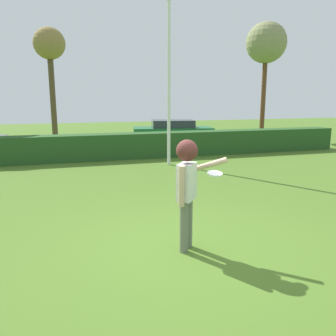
{
  "coord_description": "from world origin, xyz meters",
  "views": [
    {
      "loc": [
        -1.74,
        -4.9,
        2.41
      ],
      "look_at": [
        0.04,
        0.98,
        1.15
      ],
      "focal_mm": 36.69,
      "sensor_mm": 36.0,
      "label": 1
    }
  ],
  "objects": [
    {
      "name": "willow_tree",
      "position": [
        9.78,
        13.44,
        5.46
      ],
      "size": [
        2.34,
        2.34,
        6.71
      ],
      "color": "brown",
      "rests_on": "ground"
    },
    {
      "name": "frisbee",
      "position": [
        0.37,
        -0.33,
        1.31
      ],
      "size": [
        0.23,
        0.23,
        0.06
      ],
      "color": "white"
    },
    {
      "name": "hedge_row",
      "position": [
        0.0,
        8.76,
        0.5
      ],
      "size": [
        20.64,
        0.9,
        1.01
      ],
      "primitive_type": "cube",
      "color": "#264E20",
      "rests_on": "ground"
    },
    {
      "name": "lamppost",
      "position": [
        1.89,
        6.96,
        3.23
      ],
      "size": [
        0.24,
        0.24,
        5.83
      ],
      "color": "silver",
      "rests_on": "ground"
    },
    {
      "name": "person",
      "position": [
        0.05,
        -0.02,
        1.14
      ],
      "size": [
        0.84,
        0.46,
        1.79
      ],
      "color": "slate",
      "rests_on": "ground"
    },
    {
      "name": "maple_tree",
      "position": [
        -2.28,
        18.33,
        5.43
      ],
      "size": [
        1.93,
        1.93,
        6.64
      ],
      "color": "brown",
      "rests_on": "ground"
    },
    {
      "name": "parked_car_green",
      "position": [
        3.88,
        12.72,
        0.69
      ],
      "size": [
        4.44,
        2.45,
        1.25
      ],
      "color": "#1E6633",
      "rests_on": "ground"
    },
    {
      "name": "ground_plane",
      "position": [
        0.0,
        0.0,
        0.0
      ],
      "size": [
        60.0,
        60.0,
        0.0
      ],
      "primitive_type": "plane",
      "color": "#4A6E24"
    }
  ]
}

